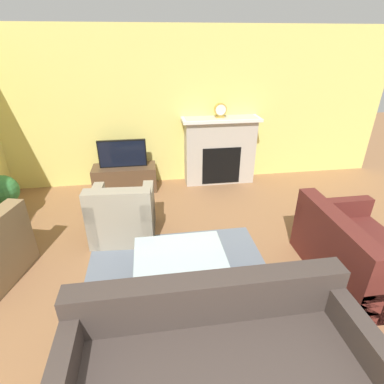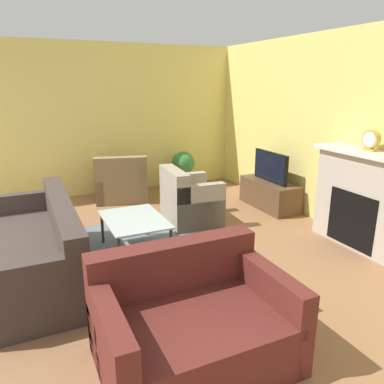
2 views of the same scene
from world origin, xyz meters
The scene contains 11 objects.
wall_back centered at (0.00, 5.07, 1.35)m, with size 8.49×0.06×2.70m.
area_rug centered at (0.01, 2.26, 0.00)m, with size 2.16×1.89×0.00m.
fireplace centered at (1.06, 4.85, 0.64)m, with size 1.40×0.42×1.23m.
tv_stand centered at (-0.70, 4.73, 0.23)m, with size 1.11×0.45×0.45m.
tv centered at (-0.70, 4.73, 0.69)m, with size 0.82×0.06×0.49m.
couch_sectional centered at (0.16, 1.08, 0.29)m, with size 2.23×0.92×0.82m.
couch_loveseat centered at (2.00, 2.06, 0.29)m, with size 0.98×1.38×0.82m.
armchair_accent centered at (-0.65, 3.24, 0.31)m, with size 0.88×0.79×0.82m.
coffee_table centered at (0.01, 2.21, 0.39)m, with size 0.96×0.69×0.43m.
potted_plant centered at (-2.38, 3.91, 0.46)m, with size 0.45×0.45×0.73m.
mantel_clock centered at (1.04, 4.86, 1.36)m, with size 0.22×0.07×0.25m.
Camera 1 is at (-0.22, -0.32, 2.46)m, focal length 28.00 mm.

